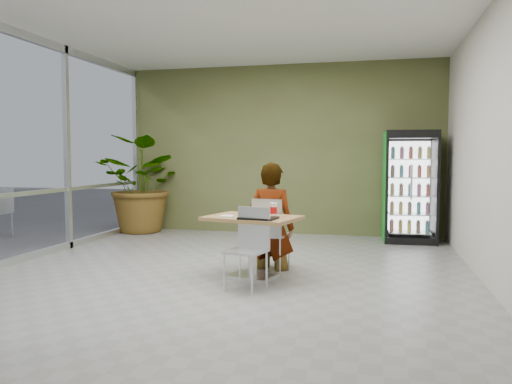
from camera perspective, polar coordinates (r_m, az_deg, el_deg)
ground at (r=6.28m, az=-3.25°, el=-9.43°), size 7.00×7.00×0.00m
room_envelope at (r=6.11m, az=-3.31°, el=5.33°), size 6.00×7.00×3.20m
storefront_frame at (r=7.54m, az=-25.79°, el=4.68°), size 0.10×7.00×3.20m
dining_table at (r=6.01m, az=-0.40°, el=-4.81°), size 1.22×0.99×0.75m
chair_far at (r=6.48m, az=1.55°, el=-4.12°), size 0.48×0.48×0.93m
chair_near at (r=5.57m, az=-0.71°, el=-5.62°), size 0.49×0.49×0.90m
seated_woman at (r=6.52m, az=1.78°, el=-4.04°), size 0.69×0.51×1.69m
pizza_plate at (r=6.06m, az=-0.91°, el=-2.55°), size 0.29×0.25×0.03m
soda_cup at (r=6.00m, az=2.00°, el=-2.03°), size 0.09×0.09×0.16m
napkin_stack at (r=5.92m, az=-3.30°, el=-2.78°), size 0.16×0.16×0.02m
cafeteria_tray at (r=5.72m, az=0.27°, el=-2.99°), size 0.45×0.36×0.02m
beverage_fridge at (r=8.92m, az=17.16°, el=0.58°), size 0.90×0.71×1.91m
potted_plant at (r=9.91m, az=-12.63°, el=0.86°), size 2.01×1.86×1.86m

